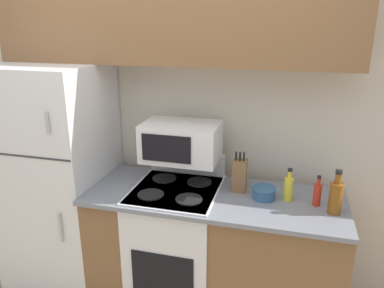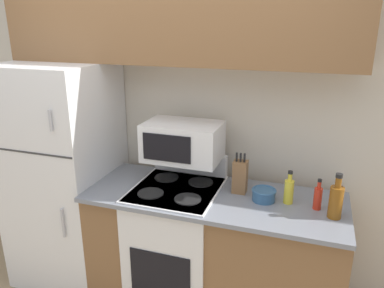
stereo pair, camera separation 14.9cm
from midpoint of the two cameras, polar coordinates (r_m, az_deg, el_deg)
name	(u,v)px [view 2 (the right image)]	position (r m, az deg, el deg)	size (l,w,h in m)	color
wall_back	(184,123)	(2.92, 0.26, 3.16)	(8.00, 0.05, 2.55)	beige
lower_cabinets	(213,253)	(2.78, 4.86, -16.21)	(1.72, 0.67, 0.93)	brown
refrigerator	(65,175)	(3.10, -17.49, -4.60)	(0.75, 0.74, 1.75)	white
upper_cabinets	(173,15)	(2.63, -1.15, 19.05)	(2.47, 0.34, 0.64)	brown
stove	(177,244)	(2.83, -0.68, -15.07)	(0.59, 0.66, 1.10)	white
microwave	(183,141)	(2.61, 0.23, 0.39)	(0.53, 0.35, 0.27)	white
knife_block	(240,176)	(2.55, 9.00, -4.92)	(0.09, 0.09, 0.28)	brown
bowl	(264,194)	(2.50, 12.58, -7.53)	(0.16, 0.16, 0.08)	#335B84
bottle_cooking_spray	(289,191)	(2.49, 16.23, -6.85)	(0.06, 0.06, 0.22)	gold
bottle_hot_sauce	(318,197)	(2.47, 20.29, -7.66)	(0.05, 0.05, 0.20)	red
bottle_whiskey	(336,201)	(2.40, 22.78, -7.99)	(0.08, 0.08, 0.28)	brown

